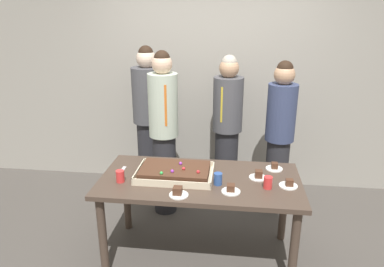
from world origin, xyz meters
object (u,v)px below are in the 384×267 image
plated_slice_far_left (258,176)px  person_far_right_suit (148,120)px  plated_slice_near_right (274,167)px  drink_cup_nearest (268,183)px  drink_cup_middle (120,176)px  person_striped_tie_right (227,126)px  plated_slice_center_front (178,192)px  plated_slice_far_right (289,184)px  cake_server_utensil (122,171)px  plated_slice_near_left (231,190)px  person_serving_front (279,135)px  person_green_shirt_behind (164,131)px  party_table (200,189)px  drink_cup_far_end (218,179)px  sheet_cake (175,172)px

plated_slice_far_left → person_far_right_suit: bearing=138.1°
plated_slice_far_left → person_far_right_suit: size_ratio=0.09×
plated_slice_far_left → plated_slice_near_right: bearing=52.8°
drink_cup_nearest → drink_cup_middle: size_ratio=1.00×
plated_slice_far_left → person_striped_tie_right: 1.12m
plated_slice_center_front → person_far_right_suit: bearing=111.6°
plated_slice_far_right → person_far_right_suit: bearing=140.2°
cake_server_utensil → plated_slice_far_right: bearing=-4.0°
plated_slice_near_left → person_serving_front: size_ratio=0.09×
plated_slice_near_left → person_green_shirt_behind: size_ratio=0.09×
plated_slice_near_left → person_serving_front: person_serving_front is taller
plated_slice_center_front → person_striped_tie_right: 1.49m
plated_slice_near_left → plated_slice_near_right: 0.61m
plated_slice_far_left → person_green_shirt_behind: person_green_shirt_behind is taller
person_serving_front → person_green_shirt_behind: size_ratio=0.94×
plated_slice_center_front → cake_server_utensil: 0.67m
plated_slice_near_right → cake_server_utensil: size_ratio=0.75×
drink_cup_middle → cake_server_utensil: bearing=105.1°
party_table → drink_cup_middle: size_ratio=17.00×
drink_cup_nearest → person_striped_tie_right: (-0.37, 1.25, 0.05)m
drink_cup_middle → person_far_right_suit: bearing=92.9°
plated_slice_far_right → drink_cup_far_end: bearing=-176.6°
party_table → plated_slice_near_left: size_ratio=11.33×
plated_slice_far_right → person_green_shirt_behind: 1.43m
party_table → plated_slice_near_right: bearing=22.5°
plated_slice_near_left → drink_cup_far_end: size_ratio=1.50×
plated_slice_near_left → person_serving_front: bearing=66.6°
drink_cup_middle → person_far_right_suit: person_far_right_suit is taller
person_green_shirt_behind → plated_slice_far_right: bearing=38.2°
cake_server_utensil → person_striped_tie_right: size_ratio=0.12×
person_striped_tie_right → person_far_right_suit: size_ratio=0.95×
drink_cup_far_end → person_striped_tie_right: 1.24m
drink_cup_middle → drink_cup_far_end: (0.81, 0.05, 0.00)m
sheet_cake → plated_slice_center_front: bearing=-76.5°
sheet_cake → drink_cup_far_end: 0.39m
person_far_right_suit → plated_slice_center_front: bearing=-2.2°
drink_cup_middle → cake_server_utensil: size_ratio=0.50×
person_green_shirt_behind → person_striped_tie_right: 0.77m
drink_cup_nearest → person_green_shirt_behind: person_green_shirt_behind is taller
drink_cup_nearest → drink_cup_middle: 1.21m
person_serving_front → person_far_right_suit: person_far_right_suit is taller
plated_slice_near_left → person_far_right_suit: bearing=126.0°
plated_slice_near_right → plated_slice_center_front: 0.97m
plated_slice_near_right → person_far_right_suit: 1.63m
drink_cup_nearest → person_far_right_suit: bearing=135.4°
plated_slice_near_right → person_serving_front: (0.10, 0.64, 0.09)m
party_table → cake_server_utensil: 0.71m
plated_slice_far_left → drink_cup_middle: drink_cup_middle is taller
plated_slice_center_front → drink_cup_far_end: drink_cup_far_end is taller
plated_slice_far_left → person_serving_front: person_serving_front is taller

